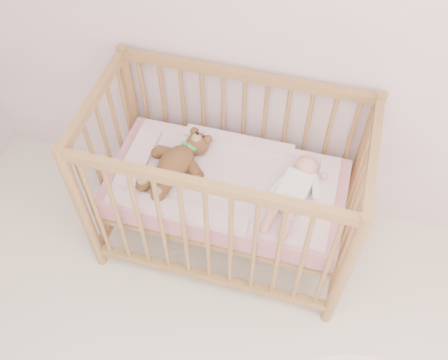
% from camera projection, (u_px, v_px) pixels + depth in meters
% --- Properties ---
extents(wall_back, '(4.00, 0.02, 2.70)m').
position_uv_depth(wall_back, '(334.00, 11.00, 2.10)').
color(wall_back, white).
rests_on(wall_back, floor).
extents(crib, '(1.36, 0.76, 1.00)m').
position_uv_depth(crib, '(227.00, 187.00, 2.60)').
color(crib, '#A17544').
rests_on(crib, floor).
extents(mattress, '(1.22, 0.62, 0.13)m').
position_uv_depth(mattress, '(227.00, 188.00, 2.61)').
color(mattress, pink).
rests_on(mattress, crib).
extents(blanket, '(1.10, 0.58, 0.06)m').
position_uv_depth(blanket, '(227.00, 180.00, 2.55)').
color(blanket, pink).
rests_on(blanket, mattress).
extents(baby, '(0.35, 0.57, 0.13)m').
position_uv_depth(baby, '(294.00, 188.00, 2.43)').
color(baby, white).
rests_on(baby, blanket).
extents(teddy_bear, '(0.51, 0.59, 0.14)m').
position_uv_depth(teddy_bear, '(176.00, 162.00, 2.52)').
color(teddy_bear, brown).
rests_on(teddy_bear, blanket).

